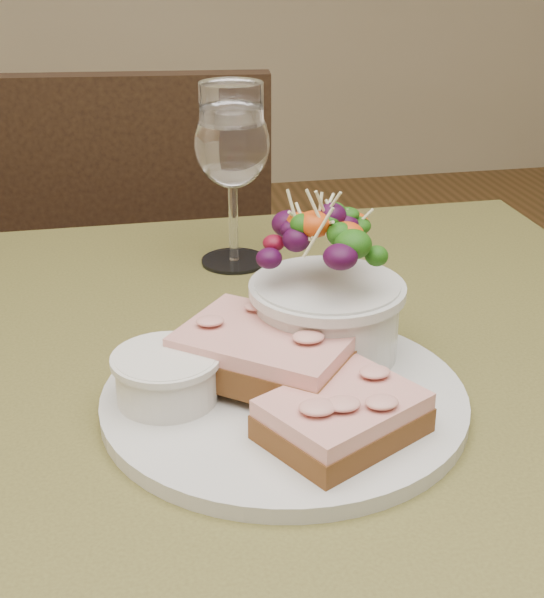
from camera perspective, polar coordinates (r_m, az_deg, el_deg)
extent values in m
cube|color=#4C4720|center=(0.67, -1.24, -7.21)|extent=(0.80, 0.80, 0.04)
cylinder|color=black|center=(1.24, 11.97, -12.06)|extent=(0.05, 0.05, 0.71)
cube|color=black|center=(1.46, -9.00, -1.48)|extent=(0.47, 0.47, 0.04)
cube|color=black|center=(1.20, -10.23, 4.23)|extent=(0.42, 0.09, 0.45)
cube|color=black|center=(1.57, -8.46, -8.88)|extent=(0.40, 0.40, 0.45)
cylinder|color=silver|center=(0.63, 0.83, -6.84)|extent=(0.27, 0.27, 0.01)
cube|color=#432812|center=(0.57, 4.85, -8.49)|extent=(0.13, 0.12, 0.02)
cube|color=beige|center=(0.57, 4.90, -7.22)|extent=(0.12, 0.11, 0.01)
cube|color=#432812|center=(0.63, -0.36, -4.10)|extent=(0.16, 0.15, 0.02)
cube|color=beige|center=(0.62, -0.36, -2.72)|extent=(0.15, 0.15, 0.01)
cylinder|color=silver|center=(0.61, -7.21, -5.33)|extent=(0.07, 0.07, 0.04)
cylinder|color=brown|center=(0.60, -7.29, -4.09)|extent=(0.07, 0.07, 0.01)
cylinder|color=silver|center=(0.67, 3.74, -1.30)|extent=(0.11, 0.11, 0.06)
ellipsoid|color=#0E380A|center=(0.64, 3.88, 3.19)|extent=(0.10, 0.10, 0.06)
ellipsoid|color=#0E380A|center=(0.68, -4.68, -3.12)|extent=(0.04, 0.04, 0.01)
sphere|color=maroon|center=(0.67, -5.87, -3.24)|extent=(0.02, 0.02, 0.02)
cylinder|color=white|center=(0.89, -2.60, 2.62)|extent=(0.07, 0.07, 0.00)
cylinder|color=white|center=(0.87, -2.65, 5.49)|extent=(0.01, 0.01, 0.09)
ellipsoid|color=white|center=(0.85, -2.76, 10.61)|extent=(0.08, 0.08, 0.09)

